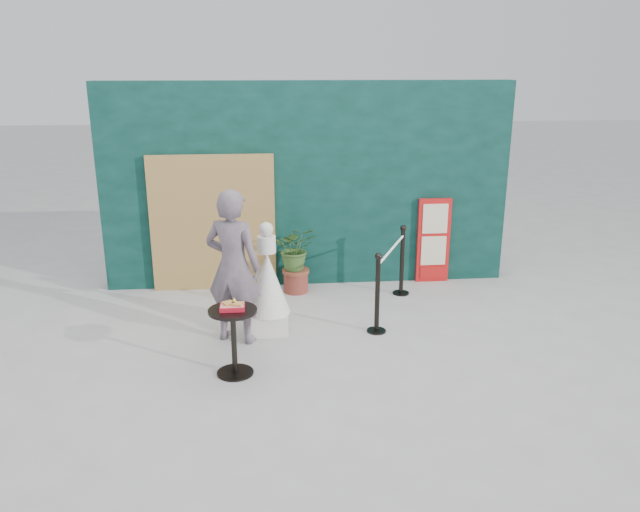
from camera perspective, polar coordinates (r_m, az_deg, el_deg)
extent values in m
plane|color=#ADAAA5|center=(6.81, 0.97, -11.07)|extent=(60.00, 60.00, 0.00)
cube|color=black|center=(9.30, -1.14, 6.49)|extent=(6.00, 0.30, 3.00)
cube|color=tan|center=(9.20, -9.76, 2.95)|extent=(1.80, 0.08, 2.00)
imported|color=slate|center=(7.41, -7.93, -0.99)|extent=(0.80, 0.68, 1.87)
cube|color=red|center=(9.64, 10.32, 1.40)|extent=(0.50, 0.06, 1.30)
cube|color=beige|center=(9.52, 10.49, 3.37)|extent=(0.38, 0.02, 0.45)
cube|color=beige|center=(9.65, 10.33, 0.49)|extent=(0.38, 0.02, 0.45)
cube|color=red|center=(9.75, 10.22, -1.48)|extent=(0.38, 0.02, 0.18)
cube|color=white|center=(7.89, -4.72, -5.97)|extent=(0.47, 0.47, 0.26)
cone|color=white|center=(7.71, -4.82, -2.44)|extent=(0.55, 0.55, 0.77)
cylinder|color=white|center=(7.56, -4.91, 1.07)|extent=(0.22, 0.22, 0.21)
sphere|color=silver|center=(7.51, -4.94, 2.46)|extent=(0.17, 0.17, 0.17)
cylinder|color=black|center=(6.96, -7.75, -10.51)|extent=(0.40, 0.40, 0.02)
cylinder|color=black|center=(6.80, -7.87, -7.90)|extent=(0.06, 0.06, 0.72)
cylinder|color=black|center=(6.65, -8.00, -4.97)|extent=(0.52, 0.52, 0.03)
cube|color=red|center=(6.64, -8.02, -4.65)|extent=(0.26, 0.19, 0.05)
cube|color=red|center=(6.63, -8.03, -4.43)|extent=(0.24, 0.17, 0.00)
cube|color=#C08446|center=(6.63, -8.37, -4.29)|extent=(0.15, 0.14, 0.02)
cube|color=#D49A4D|center=(6.60, -7.60, -4.36)|extent=(0.13, 0.13, 0.02)
cone|color=yellow|center=(6.66, -7.85, -4.01)|extent=(0.06, 0.06, 0.06)
cylinder|color=maroon|center=(9.19, -2.22, -2.40)|extent=(0.36, 0.36, 0.30)
cylinder|color=brown|center=(9.13, -2.23, -1.38)|extent=(0.39, 0.39, 0.05)
imported|color=#355725|center=(9.02, -2.26, 0.73)|extent=(0.59, 0.51, 0.65)
cylinder|color=black|center=(7.92, 5.17, -6.82)|extent=(0.24, 0.24, 0.02)
cylinder|color=black|center=(7.75, 5.26, -3.65)|extent=(0.06, 0.06, 0.96)
sphere|color=black|center=(7.58, 5.37, -0.04)|extent=(0.09, 0.09, 0.09)
cylinder|color=black|center=(9.22, 7.39, -3.37)|extent=(0.24, 0.24, 0.02)
cylinder|color=black|center=(9.07, 7.51, -0.59)|extent=(0.06, 0.06, 0.96)
sphere|color=black|center=(8.92, 7.63, 2.53)|extent=(0.09, 0.09, 0.09)
cylinder|color=white|center=(8.28, 6.57, 0.62)|extent=(0.63, 1.31, 0.03)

